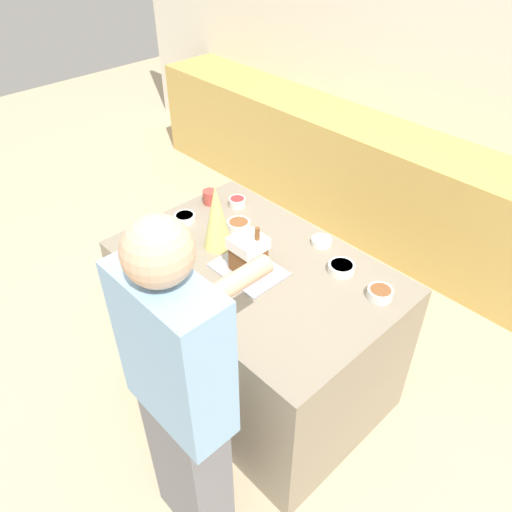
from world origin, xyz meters
name	(u,v)px	position (x,y,z in m)	size (l,w,h in m)	color
ground_plane	(256,376)	(0.00, 0.00, 0.00)	(12.00, 12.00, 0.00)	#C6B28E
wall_back	(476,91)	(0.00, 2.18, 1.30)	(8.00, 0.05, 2.60)	white
back_cabinet_block	(427,206)	(0.00, 1.86, 0.47)	(6.00, 0.60, 0.94)	tan
kitchen_island	(256,326)	(0.00, 0.00, 0.46)	(1.49, 0.99, 0.92)	gray
baking_tray	(248,269)	(0.01, -0.06, 0.93)	(0.37, 0.27, 0.01)	#9E9EA8
gingerbread_house	(248,253)	(0.01, -0.06, 1.04)	(0.16, 0.16, 0.27)	brown
decorative_tree	(217,217)	(-0.26, -0.03, 1.11)	(0.16, 0.16, 0.38)	#DBD675
candy_bowl_near_tray_left	(380,293)	(0.60, 0.26, 0.95)	(0.13, 0.13, 0.05)	white
candy_bowl_front_corner	(237,202)	(-0.49, 0.32, 0.95)	(0.10, 0.10, 0.05)	silver
candy_bowl_far_right	(239,224)	(-0.32, 0.17, 0.95)	(0.13, 0.13, 0.04)	white
candy_bowl_behind_tray	(321,241)	(0.12, 0.39, 0.94)	(0.11, 0.11, 0.04)	white
candy_bowl_beside_tree	(341,267)	(0.34, 0.28, 0.95)	(0.14, 0.14, 0.04)	white
candy_bowl_center_rear	(185,217)	(-0.59, -0.02, 0.95)	(0.12, 0.12, 0.04)	silver
mug	(210,197)	(-0.63, 0.22, 0.97)	(0.09, 0.09, 0.09)	#B24238
person	(182,399)	(0.40, -0.79, 0.92)	(0.47, 0.58, 1.78)	slate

